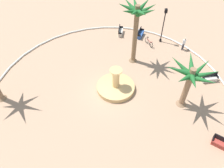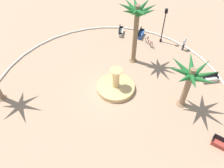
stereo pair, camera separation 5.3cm
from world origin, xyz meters
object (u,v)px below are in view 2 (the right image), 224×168
(lamppost, at_px, (164,23))
(fountain, at_px, (116,86))
(person_cyclist_helmet, at_px, (184,43))
(bench_east, at_px, (222,145))
(bench_southeast, at_px, (141,34))
(palm_tree_near_fountain, at_px, (190,78))
(palm_tree_by_curb, at_px, (137,18))
(bench_west, at_px, (210,79))
(bicycle_red_frame, at_px, (149,42))
(bench_north, at_px, (121,32))

(lamppost, bearing_deg, fountain, 61.39)
(lamppost, bearing_deg, person_cyclist_helmet, 151.81)
(bench_east, bearing_deg, bench_southeast, -65.06)
(palm_tree_near_fountain, xyz_separation_m, bench_southeast, (4.11, -10.63, -3.15))
(bench_east, distance_m, person_cyclist_helmet, 12.67)
(lamppost, bearing_deg, bench_southeast, -17.29)
(bench_east, bearing_deg, palm_tree_near_fountain, -56.19)
(palm_tree_by_curb, height_order, bench_west, palm_tree_by_curb)
(person_cyclist_helmet, bearing_deg, lamppost, -28.19)
(bench_southeast, height_order, person_cyclist_helmet, person_cyclist_helmet)
(bench_southeast, bearing_deg, bench_west, 135.03)
(fountain, relative_size, person_cyclist_helmet, 2.24)
(bench_southeast, distance_m, lamppost, 3.49)
(bench_west, xyz_separation_m, bicycle_red_frame, (6.17, -5.54, 0.04))
(palm_tree_by_curb, xyz_separation_m, bench_west, (-7.95, 2.35, -4.95))
(bench_east, relative_size, person_cyclist_helmet, 0.99)
(bench_east, xyz_separation_m, person_cyclist_helmet, (1.74, -12.53, 0.59))
(palm_tree_by_curb, xyz_separation_m, lamppost, (-3.23, -4.11, -2.68))
(bench_east, height_order, bench_southeast, same)
(palm_tree_by_curb, height_order, lamppost, palm_tree_by_curb)
(bench_east, bearing_deg, person_cyclist_helmet, -82.08)
(bench_north, height_order, lamppost, lamppost)
(palm_tree_by_curb, relative_size, bench_west, 4.12)
(bench_west, relative_size, bench_north, 1.04)
(palm_tree_by_curb, bearing_deg, fountain, 71.90)
(palm_tree_by_curb, distance_m, bench_southeast, 7.00)
(bench_north, relative_size, bicycle_red_frame, 1.09)
(bench_southeast, relative_size, person_cyclist_helmet, 1.00)
(bench_west, bearing_deg, person_cyclist_helmet, -66.95)
(bench_north, bearing_deg, fountain, 92.29)
(palm_tree_near_fountain, relative_size, bicycle_red_frame, 3.19)
(palm_tree_near_fountain, distance_m, palm_tree_by_curb, 7.70)
(lamppost, bearing_deg, bench_east, 107.19)
(bench_north, relative_size, person_cyclist_helmet, 0.96)
(lamppost, height_order, bicycle_red_frame, lamppost)
(palm_tree_near_fountain, height_order, lamppost, palm_tree_near_fountain)
(bench_west, distance_m, bench_southeast, 10.25)
(bench_east, distance_m, bench_southeast, 16.20)
(palm_tree_near_fountain, bearing_deg, bench_east, 123.81)
(palm_tree_near_fountain, xyz_separation_m, palm_tree_by_curb, (4.81, -5.73, 1.80))
(bench_north, height_order, bicycle_red_frame, bench_north)
(palm_tree_near_fountain, xyz_separation_m, person_cyclist_helmet, (-0.97, -8.47, -2.55))
(bench_east, distance_m, bench_north, 17.63)
(palm_tree_by_curb, xyz_separation_m, bench_southeast, (-0.70, -4.90, -4.95))
(bench_east, height_order, lamppost, lamppost)
(bench_north, distance_m, person_cyclist_helmet, 8.04)
(lamppost, xyz_separation_m, person_cyclist_helmet, (-2.56, 1.37, -1.68))
(lamppost, bearing_deg, palm_tree_by_curb, 51.82)
(bench_southeast, bearing_deg, bench_north, -5.09)
(lamppost, bearing_deg, bench_west, 126.17)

